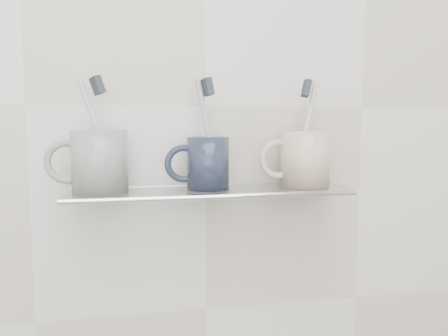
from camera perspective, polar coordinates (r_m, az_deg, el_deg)
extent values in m
plane|color=silver|center=(0.83, -2.43, 8.12)|extent=(2.50, 0.00, 2.50)
cube|color=silver|center=(0.78, -1.73, -3.09)|extent=(0.50, 0.12, 0.01)
cylinder|color=silver|center=(0.73, -1.04, -3.79)|extent=(0.50, 0.01, 0.01)
cylinder|color=silver|center=(0.83, -16.84, -3.63)|extent=(0.02, 0.03, 0.02)
cylinder|color=silver|center=(0.88, 11.38, -2.85)|extent=(0.02, 0.03, 0.02)
cylinder|color=white|center=(0.77, -15.92, 0.83)|extent=(0.10, 0.10, 0.11)
torus|color=white|center=(0.78, -19.82, 0.75)|extent=(0.08, 0.01, 0.08)
cylinder|color=#AEC1CD|center=(0.77, -16.03, 4.40)|extent=(0.07, 0.01, 0.19)
cube|color=#2A2E37|center=(0.77, -16.20, 10.34)|extent=(0.03, 0.03, 0.04)
cylinder|color=#161E2F|center=(0.78, -2.10, 0.64)|extent=(0.10, 0.10, 0.09)
torus|color=#161E2F|center=(0.77, -5.30, 0.58)|extent=(0.07, 0.01, 0.07)
cylinder|color=#919AAC|center=(0.78, -2.12, 4.64)|extent=(0.05, 0.03, 0.19)
cube|color=#2A2E37|center=(0.78, -2.14, 10.54)|extent=(0.02, 0.03, 0.03)
cylinder|color=beige|center=(0.83, 10.54, 1.18)|extent=(0.10, 0.10, 0.10)
torus|color=beige|center=(0.81, 7.12, 1.13)|extent=(0.07, 0.01, 0.07)
cylinder|color=beige|center=(0.82, 10.61, 4.63)|extent=(0.05, 0.03, 0.19)
cube|color=#2A2E37|center=(0.82, 10.72, 10.19)|extent=(0.02, 0.03, 0.03)
cylinder|color=silver|center=(0.84, 12.38, -1.80)|extent=(0.03, 0.03, 0.01)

